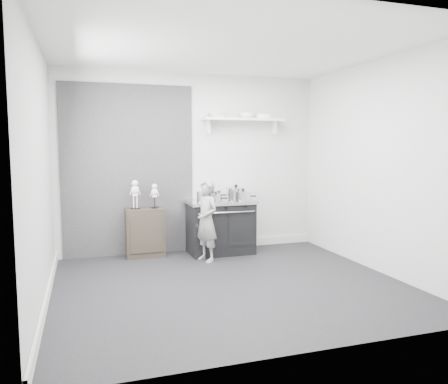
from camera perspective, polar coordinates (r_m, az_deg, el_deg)
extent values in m
plane|color=black|center=(5.22, 0.68, -11.95)|extent=(4.00, 4.00, 0.00)
cube|color=silver|center=(6.70, -4.23, 3.78)|extent=(4.00, 0.02, 2.70)
cube|color=silver|center=(3.32, 10.69, 1.45)|extent=(4.00, 0.02, 2.70)
cube|color=silver|center=(4.73, -22.95, 2.40)|extent=(0.02, 3.60, 2.70)
cube|color=silver|center=(5.92, 19.41, 3.17)|extent=(0.02, 3.60, 2.70)
cube|color=silver|center=(5.08, 0.73, 18.42)|extent=(4.00, 3.60, 0.02)
cube|color=black|center=(6.53, -12.33, 2.73)|extent=(1.90, 0.02, 2.50)
cube|color=silver|center=(7.15, 3.75, -6.52)|extent=(2.00, 0.03, 0.12)
cube|color=silver|center=(4.97, -22.10, -12.61)|extent=(0.03, 3.60, 0.12)
cube|color=silver|center=(6.82, 2.63, 9.46)|extent=(1.30, 0.26, 0.04)
cube|color=silver|center=(6.70, -2.04, 8.50)|extent=(0.03, 0.12, 0.20)
cube|color=silver|center=(7.08, 6.64, 8.33)|extent=(0.03, 0.12, 0.20)
cube|color=black|center=(6.60, -0.46, -4.74)|extent=(0.94, 0.57, 0.76)
cube|color=silver|center=(6.53, -0.47, -1.28)|extent=(1.00, 0.60, 0.05)
cube|color=black|center=(6.26, -1.67, -5.15)|extent=(0.40, 0.02, 0.49)
cube|color=black|center=(6.40, 2.24, -4.91)|extent=(0.40, 0.02, 0.49)
cylinder|color=silver|center=(6.26, 0.39, -2.70)|extent=(0.85, 0.02, 0.02)
cylinder|color=black|center=(6.18, -2.15, -2.11)|extent=(0.04, 0.03, 0.04)
cylinder|color=black|center=(6.26, 0.35, -1.99)|extent=(0.04, 0.03, 0.04)
cylinder|color=black|center=(6.35, 2.78, -1.88)|extent=(0.04, 0.03, 0.04)
cube|color=black|center=(6.49, -10.28, -5.23)|extent=(0.55, 0.32, 0.71)
imported|color=gray|center=(6.10, -2.29, -3.78)|extent=(0.41, 0.49, 1.14)
cylinder|color=silver|center=(6.32, -2.72, -0.68)|extent=(0.19, 0.19, 0.14)
cylinder|color=silver|center=(6.31, -2.72, 0.02)|extent=(0.20, 0.20, 0.01)
sphere|color=black|center=(6.31, -2.72, 0.24)|extent=(0.03, 0.03, 0.03)
cylinder|color=black|center=(6.35, -1.53, -0.64)|extent=(0.10, 0.02, 0.02)
cylinder|color=silver|center=(6.59, -1.41, -0.43)|extent=(0.23, 0.23, 0.13)
cylinder|color=silver|center=(6.58, -1.41, 0.20)|extent=(0.23, 0.23, 0.01)
sphere|color=black|center=(6.58, -1.41, 0.45)|extent=(0.04, 0.04, 0.04)
cylinder|color=black|center=(6.64, -0.14, -0.39)|extent=(0.10, 0.02, 0.02)
cylinder|color=silver|center=(6.71, 1.56, -0.21)|extent=(0.29, 0.29, 0.16)
cylinder|color=silver|center=(6.70, 1.57, 0.51)|extent=(0.30, 0.30, 0.01)
sphere|color=black|center=(6.70, 1.57, 0.80)|extent=(0.05, 0.05, 0.05)
cylinder|color=black|center=(6.77, 3.04, -0.16)|extent=(0.10, 0.02, 0.02)
cylinder|color=silver|center=(6.46, 2.49, -0.59)|extent=(0.23, 0.23, 0.13)
cylinder|color=silver|center=(6.46, 2.49, 0.04)|extent=(0.24, 0.24, 0.01)
sphere|color=black|center=(6.45, 2.49, 0.29)|extent=(0.04, 0.04, 0.04)
cylinder|color=black|center=(6.52, 3.78, -0.54)|extent=(0.10, 0.02, 0.02)
cylinder|color=silver|center=(6.32, -1.08, -0.86)|extent=(0.17, 0.17, 0.10)
cylinder|color=silver|center=(6.31, -1.08, -0.34)|extent=(0.17, 0.17, 0.01)
sphere|color=black|center=(6.31, -1.08, -0.13)|extent=(0.03, 0.03, 0.03)
cylinder|color=black|center=(6.35, -0.01, -0.82)|extent=(0.10, 0.02, 0.02)
imported|color=white|center=(6.68, -0.80, 10.02)|extent=(0.30, 0.30, 0.07)
imported|color=white|center=(6.84, 3.03, 9.93)|extent=(0.24, 0.24, 0.07)
cylinder|color=white|center=(6.94, 5.23, 9.80)|extent=(0.27, 0.27, 0.06)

